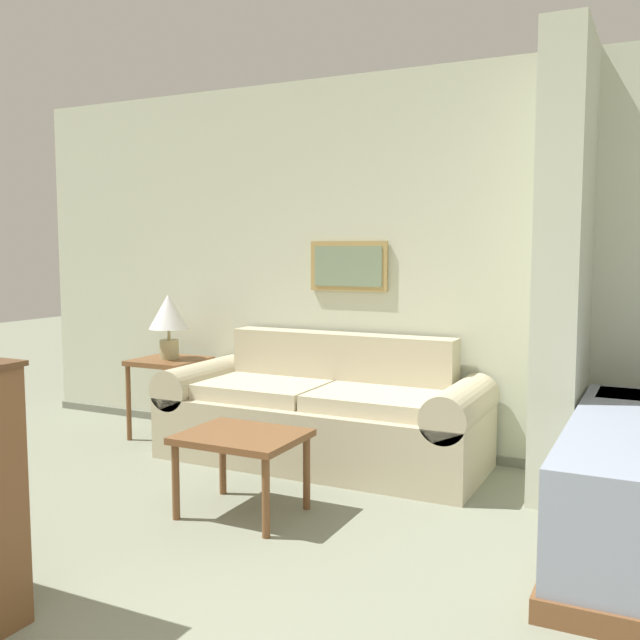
# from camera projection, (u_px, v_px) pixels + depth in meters

# --- Properties ---
(wall_back) EXTENTS (6.59, 0.16, 2.60)m
(wall_back) POSITION_uv_depth(u_px,v_px,m) (423.00, 266.00, 4.84)
(wall_back) COLOR beige
(wall_back) RESTS_ON ground_plane
(wall_partition_pillar) EXTENTS (0.24, 0.73, 2.60)m
(wall_partition_pillar) POSITION_uv_depth(u_px,v_px,m) (564.00, 268.00, 4.03)
(wall_partition_pillar) COLOR beige
(wall_partition_pillar) RESTS_ON ground_plane
(couch) EXTENTS (2.16, 0.84, 0.83)m
(couch) POSITION_uv_depth(u_px,v_px,m) (323.00, 415.00, 4.73)
(couch) COLOR #B7AD8E
(couch) RESTS_ON ground_plane
(coffee_table) EXTENTS (0.62, 0.51, 0.44)m
(coffee_table) POSITION_uv_depth(u_px,v_px,m) (242.00, 444.00, 3.76)
(coffee_table) COLOR brown
(coffee_table) RESTS_ON ground_plane
(side_table) EXTENTS (0.49, 0.49, 0.59)m
(side_table) POSITION_uv_depth(u_px,v_px,m) (170.00, 371.00, 5.32)
(side_table) COLOR brown
(side_table) RESTS_ON ground_plane
(table_lamp) EXTENTS (0.29, 0.29, 0.48)m
(table_lamp) POSITION_uv_depth(u_px,v_px,m) (169.00, 316.00, 5.28)
(table_lamp) COLOR tan
(table_lamp) RESTS_ON side_table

